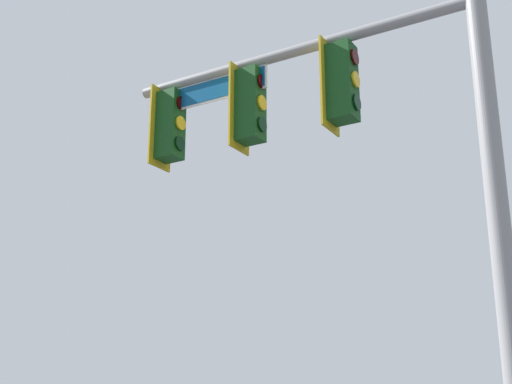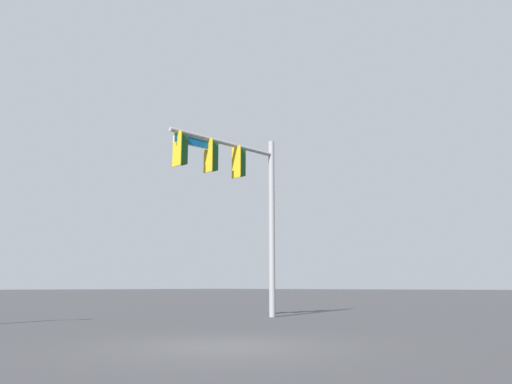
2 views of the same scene
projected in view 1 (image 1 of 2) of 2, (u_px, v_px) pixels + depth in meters
signal_pole_near at (345, 149)px, 9.23m from camera, size 5.35×0.90×7.45m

